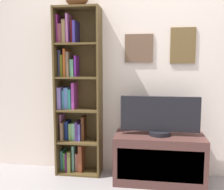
{
  "coord_description": "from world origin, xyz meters",
  "views": [
    {
      "loc": [
        0.06,
        -1.72,
        1.21
      ],
      "look_at": [
        -0.31,
        0.85,
        0.89
      ],
      "focal_mm": 41.88,
      "sensor_mm": 36.0,
      "label": 1
    }
  ],
  "objects": [
    {
      "name": "back_wall",
      "position": [
        0.0,
        1.13,
        1.2
      ],
      "size": [
        4.8,
        0.08,
        2.4
      ],
      "color": "silver",
      "rests_on": "ground"
    },
    {
      "name": "bookshelf",
      "position": [
        -0.74,
        1.01,
        0.86
      ],
      "size": [
        0.48,
        0.24,
        1.78
      ],
      "color": "#513E1F",
      "rests_on": "ground"
    },
    {
      "name": "tv_stand",
      "position": [
        0.17,
        0.89,
        0.24
      ],
      "size": [
        0.9,
        0.41,
        0.49
      ],
      "color": "#4E2E2A",
      "rests_on": "ground"
    },
    {
      "name": "television",
      "position": [
        0.17,
        0.89,
        0.68
      ],
      "size": [
        0.79,
        0.22,
        0.39
      ],
      "color": "black",
      "rests_on": "tv_stand"
    }
  ]
}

